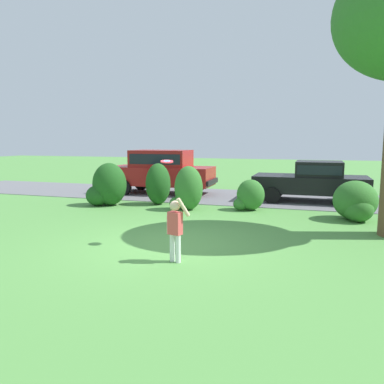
% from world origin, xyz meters
% --- Properties ---
extents(ground_plane, '(80.00, 80.00, 0.00)m').
position_xyz_m(ground_plane, '(0.00, 0.00, 0.00)').
color(ground_plane, '#518E42').
extents(driveway_strip, '(28.00, 4.40, 0.02)m').
position_xyz_m(driveway_strip, '(0.00, 7.64, 0.01)').
color(driveway_strip, slate).
rests_on(driveway_strip, ground).
extents(shrub_near_tree, '(1.43, 1.15, 1.54)m').
position_xyz_m(shrub_near_tree, '(-3.97, 4.29, 0.69)').
color(shrub_near_tree, '#1E511C').
rests_on(shrub_near_tree, ground).
extents(shrub_centre_left, '(0.91, 0.95, 1.51)m').
position_xyz_m(shrub_centre_left, '(-2.30, 5.04, 0.76)').
color(shrub_centre_left, '#1E511C').
rests_on(shrub_centre_left, ground).
extents(shrub_centre, '(1.13, 0.85, 1.49)m').
position_xyz_m(shrub_centre, '(-0.92, 4.33, 0.71)').
color(shrub_centre, '#33702B').
rests_on(shrub_centre, ground).
extents(shrub_centre_right, '(1.03, 0.78, 1.04)m').
position_xyz_m(shrub_centre_right, '(1.08, 4.91, 0.49)').
color(shrub_centre_right, '#33702B').
rests_on(shrub_centre_right, ground).
extents(shrub_far_end, '(1.27, 1.34, 1.17)m').
position_xyz_m(shrub_far_end, '(4.33, 4.25, 0.54)').
color(shrub_far_end, '#33702B').
rests_on(shrub_far_end, ground).
extents(parked_sedan, '(4.42, 2.14, 1.56)m').
position_xyz_m(parked_sedan, '(3.10, 7.39, 0.85)').
color(parked_sedan, black).
rests_on(parked_sedan, ground).
extents(parked_suv, '(4.73, 2.17, 1.92)m').
position_xyz_m(parked_suv, '(-3.26, 7.70, 1.08)').
color(parked_suv, maroon).
rests_on(parked_suv, ground).
extents(child_thrower, '(0.48, 0.23, 1.29)m').
position_xyz_m(child_thrower, '(0.59, -0.99, 0.72)').
color(child_thrower, white).
rests_on(child_thrower, ground).
extents(frisbee, '(0.28, 0.28, 0.08)m').
position_xyz_m(frisbee, '(-0.00, 0.11, 1.88)').
color(frisbee, red).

